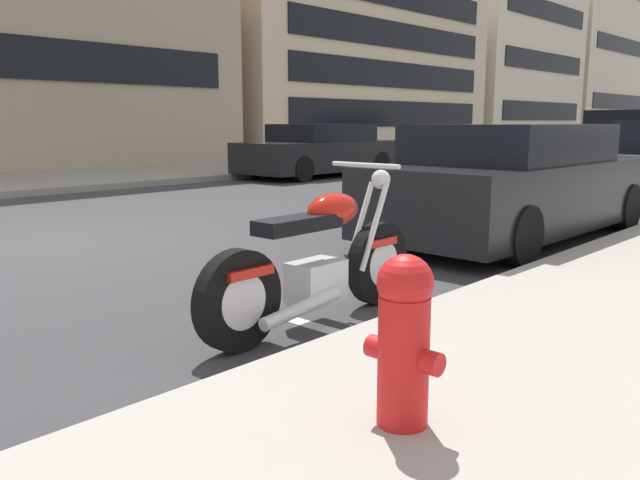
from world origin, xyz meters
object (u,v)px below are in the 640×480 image
at_px(car_opposite_curb, 320,151).
at_px(fire_hydrant, 404,336).
at_px(parked_motorcycle, 319,264).
at_px(crossing_truck, 635,132).
at_px(parked_car_across_street, 516,184).

xyz_separation_m(car_opposite_curb, fire_hydrant, (-10.50, -10.21, -0.13)).
distance_m(parked_motorcycle, car_opposite_curb, 12.79).
bearing_deg(car_opposite_curb, fire_hydrant, 43.38).
height_order(crossing_truck, fire_hydrant, crossing_truck).
relative_size(crossing_truck, car_opposite_curb, 1.15).
relative_size(parked_motorcycle, parked_car_across_street, 0.46).
bearing_deg(parked_car_across_street, car_opposite_curb, 58.10).
bearing_deg(parked_motorcycle, parked_car_across_street, 7.03).
distance_m(car_opposite_curb, fire_hydrant, 14.64).
bearing_deg(crossing_truck, parked_car_across_street, 108.55).
bearing_deg(fire_hydrant, crossing_truck, 15.44).
height_order(car_opposite_curb, fire_hydrant, car_opposite_curb).
bearing_deg(fire_hydrant, parked_car_across_street, 21.71).
relative_size(car_opposite_curb, fire_hydrant, 6.31).
xyz_separation_m(parked_car_across_street, fire_hydrant, (-5.31, -2.11, -0.14)).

